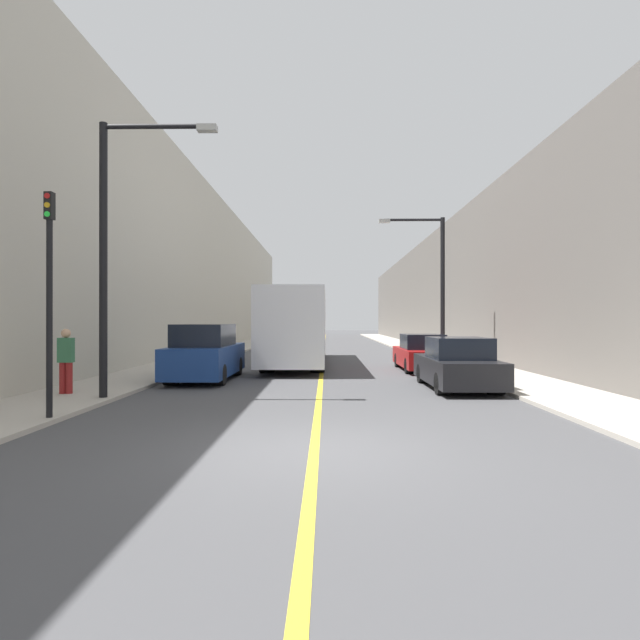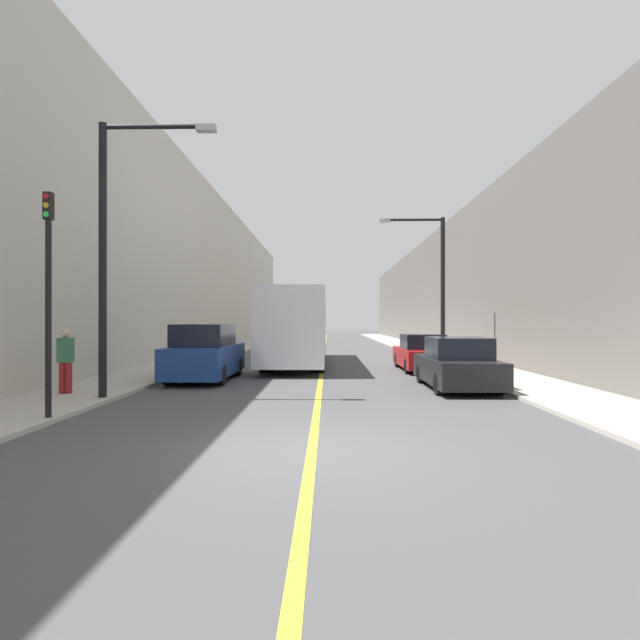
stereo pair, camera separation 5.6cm
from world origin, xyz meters
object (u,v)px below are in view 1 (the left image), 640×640
(parked_suv_left, at_px, (206,354))
(traffic_light, at_px, (49,295))
(street_lamp_right, at_px, (436,278))
(pedestrian, at_px, (66,360))
(car_right_mid, at_px, (422,354))
(street_lamp_left, at_px, (115,237))
(car_right_near, at_px, (457,366))
(bus, at_px, (298,326))

(parked_suv_left, bearing_deg, traffic_light, -101.10)
(street_lamp_right, bearing_deg, parked_suv_left, -148.45)
(street_lamp_right, bearing_deg, pedestrian, -141.47)
(car_right_mid, bearing_deg, parked_suv_left, -156.65)
(street_lamp_left, bearing_deg, traffic_light, -94.36)
(parked_suv_left, relative_size, traffic_light, 1.05)
(car_right_near, height_order, traffic_light, traffic_light)
(car_right_near, xyz_separation_m, street_lamp_left, (-9.28, -2.45, 3.46))
(street_lamp_left, bearing_deg, car_right_mid, 40.79)
(car_right_mid, relative_size, street_lamp_left, 0.65)
(parked_suv_left, bearing_deg, street_lamp_right, 31.55)
(parked_suv_left, bearing_deg, bus, 66.29)
(traffic_light, height_order, pedestrian, traffic_light)
(traffic_light, relative_size, pedestrian, 2.62)
(parked_suv_left, height_order, traffic_light, traffic_light)
(car_right_mid, height_order, street_lamp_right, street_lamp_right)
(street_lamp_right, bearing_deg, car_right_mid, -116.34)
(car_right_mid, height_order, street_lamp_left, street_lamp_left)
(traffic_light, bearing_deg, pedestrian, 112.99)
(car_right_near, height_order, car_right_mid, car_right_near)
(bus, distance_m, car_right_near, 10.02)
(bus, bearing_deg, car_right_near, -58.03)
(parked_suv_left, xyz_separation_m, traffic_light, (-1.40, -7.15, 1.66))
(parked_suv_left, relative_size, car_right_mid, 1.06)
(bus, height_order, pedestrian, bus)
(street_lamp_left, height_order, traffic_light, street_lamp_left)
(car_right_near, height_order, pedestrian, pedestrian)
(pedestrian, bearing_deg, traffic_light, -67.01)
(bus, xyz_separation_m, pedestrian, (-5.59, -10.27, -0.79))
(bus, relative_size, pedestrian, 7.07)
(car_right_near, bearing_deg, bus, 121.97)
(car_right_mid, distance_m, street_lamp_right, 4.06)
(car_right_near, distance_m, car_right_mid, 5.54)
(parked_suv_left, height_order, street_lamp_right, street_lamp_right)
(car_right_near, xyz_separation_m, traffic_light, (-9.48, -5.09, 1.85))
(bus, relative_size, car_right_mid, 2.72)
(street_lamp_right, xyz_separation_m, pedestrian, (-11.90, -9.47, -2.99))
(car_right_mid, relative_size, pedestrian, 2.60)
(car_right_near, distance_m, pedestrian, 11.02)
(bus, bearing_deg, street_lamp_left, -110.18)
(parked_suv_left, distance_m, car_right_near, 8.34)
(bus, height_order, car_right_near, bus)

